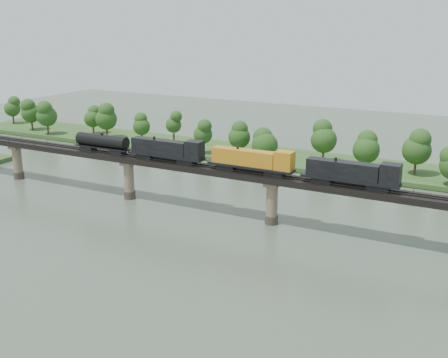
% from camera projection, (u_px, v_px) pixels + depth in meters
% --- Properties ---
extents(ground, '(400.00, 400.00, 0.00)m').
position_uv_depth(ground, '(207.00, 275.00, 102.98)').
color(ground, '#3B4939').
rests_on(ground, ground).
extents(far_bank, '(300.00, 24.00, 1.60)m').
position_uv_depth(far_bank, '(340.00, 166.00, 175.01)').
color(far_bank, '#294A1D').
rests_on(far_bank, ground).
extents(bridge, '(236.00, 30.00, 11.50)m').
position_uv_depth(bridge, '(272.00, 201.00, 126.95)').
color(bridge, '#473A2D').
rests_on(bridge, ground).
extents(bridge_superstructure, '(220.00, 4.90, 0.75)m').
position_uv_depth(bridge_superstructure, '(273.00, 174.00, 125.17)').
color(bridge_superstructure, black).
rests_on(bridge_superstructure, bridge).
extents(far_treeline, '(289.06, 17.54, 13.60)m').
position_uv_depth(far_treeline, '(312.00, 140.00, 172.61)').
color(far_treeline, '#382619').
rests_on(far_treeline, far_bank).
extents(freight_train, '(84.06, 3.28, 5.79)m').
position_uv_depth(freight_train, '(221.00, 157.00, 130.24)').
color(freight_train, black).
rests_on(freight_train, bridge).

